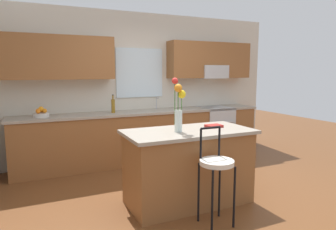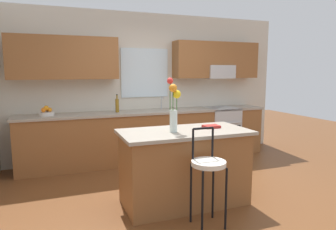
{
  "view_description": "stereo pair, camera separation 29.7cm",
  "coord_description": "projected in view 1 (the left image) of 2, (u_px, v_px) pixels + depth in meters",
  "views": [
    {
      "loc": [
        -1.9,
        -3.41,
        1.63
      ],
      "look_at": [
        -0.08,
        0.55,
        1.0
      ],
      "focal_mm": 32.38,
      "sensor_mm": 36.0,
      "label": 1
    },
    {
      "loc": [
        -1.63,
        -3.52,
        1.63
      ],
      "look_at": [
        -0.08,
        0.55,
        1.0
      ],
      "focal_mm": 32.38,
      "sensor_mm": 36.0,
      "label": 2
    }
  ],
  "objects": [
    {
      "name": "ground_plane",
      "position": [
        190.0,
        193.0,
        4.08
      ],
      "size": [
        14.0,
        14.0,
        0.0
      ],
      "primitive_type": "plane",
      "color": "brown"
    },
    {
      "name": "back_wall_assembly",
      "position": [
        141.0,
        78.0,
        5.66
      ],
      "size": [
        5.6,
        0.5,
        2.7
      ],
      "color": "beige",
      "rests_on": "ground"
    },
    {
      "name": "counter_run",
      "position": [
        146.0,
        135.0,
        5.55
      ],
      "size": [
        4.56,
        0.64,
        0.92
      ],
      "color": "brown",
      "rests_on": "ground"
    },
    {
      "name": "sink_faucet",
      "position": [
        157.0,
        102.0,
        5.71
      ],
      "size": [
        0.02,
        0.13,
        0.23
      ],
      "color": "#B7BABC",
      "rests_on": "counter_run"
    },
    {
      "name": "oven_range",
      "position": [
        214.0,
        130.0,
        6.14
      ],
      "size": [
        0.6,
        0.64,
        0.92
      ],
      "color": "#B7BABC",
      "rests_on": "ground"
    },
    {
      "name": "kitchen_island",
      "position": [
        188.0,
        166.0,
        3.75
      ],
      "size": [
        1.57,
        0.79,
        0.92
      ],
      "color": "brown",
      "rests_on": "ground"
    },
    {
      "name": "bar_stool_near",
      "position": [
        216.0,
        167.0,
        3.18
      ],
      "size": [
        0.36,
        0.36,
        1.04
      ],
      "color": "black",
      "rests_on": "ground"
    },
    {
      "name": "flower_vase",
      "position": [
        179.0,
        105.0,
        3.53
      ],
      "size": [
        0.15,
        0.14,
        0.64
      ],
      "color": "silver",
      "rests_on": "kitchen_island"
    },
    {
      "name": "cookbook",
      "position": [
        214.0,
        126.0,
        3.87
      ],
      "size": [
        0.2,
        0.15,
        0.03
      ],
      "primitive_type": "cube",
      "color": "maroon",
      "rests_on": "kitchen_island"
    },
    {
      "name": "fruit_bowl_oranges",
      "position": [
        41.0,
        113.0,
        4.75
      ],
      "size": [
        0.24,
        0.24,
        0.16
      ],
      "color": "silver",
      "rests_on": "counter_run"
    },
    {
      "name": "bottle_olive_oil",
      "position": [
        113.0,
        106.0,
        5.22
      ],
      "size": [
        0.06,
        0.06,
        0.32
      ],
      "color": "olive",
      "rests_on": "counter_run"
    }
  ]
}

